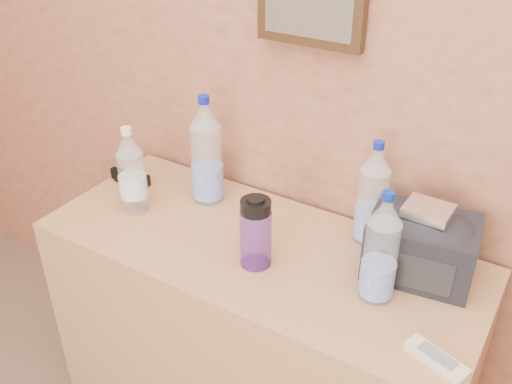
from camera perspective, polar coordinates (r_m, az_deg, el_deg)
dresser at (r=1.85m, az=0.19°, el=-15.09°), size 1.24×0.52×0.78m
pet_large_b at (r=1.73m, az=-4.97°, el=3.63°), size 0.09×0.09×0.34m
pet_large_c at (r=1.57m, az=11.56°, el=-0.60°), size 0.08×0.08×0.30m
pet_large_d at (r=1.38m, az=12.35°, el=-5.95°), size 0.08×0.08×0.30m
pet_small at (r=1.72m, az=-12.30°, el=1.68°), size 0.08×0.08×0.27m
nalgene_bottle at (r=1.47m, az=-0.03°, el=-4.02°), size 0.08×0.08×0.20m
sunglasses at (r=1.92m, az=-12.44°, el=1.51°), size 0.15×0.07×0.04m
ac_remote at (r=1.33m, az=17.63°, el=-15.65°), size 0.15×0.09×0.02m
toiletry_bag at (r=1.51m, az=16.25°, el=-4.98°), size 0.29×0.22×0.18m
foil_packet at (r=1.45m, az=16.85°, el=-1.79°), size 0.11×0.10×0.02m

